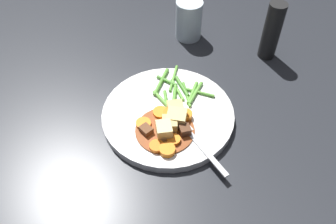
{
  "coord_description": "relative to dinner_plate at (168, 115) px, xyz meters",
  "views": [
    {
      "loc": [
        0.47,
        0.06,
        0.55
      ],
      "look_at": [
        0.0,
        0.0,
        0.02
      ],
      "focal_mm": 37.58,
      "sensor_mm": 36.0,
      "label": 1
    }
  ],
  "objects": [
    {
      "name": "green_bean_11",
      "position": [
        -0.02,
        -0.01,
        0.01
      ],
      "size": [
        0.07,
        0.02,
        0.01
      ],
      "primitive_type": "cylinder",
      "rotation": [
        0.0,
        1.57,
        3.39
      ],
      "color": "#599E38",
      "rests_on": "dinner_plate"
    },
    {
      "name": "green_bean_2",
      "position": [
        -0.1,
        -0.0,
        0.01
      ],
      "size": [
        0.08,
        0.01,
        0.01
      ],
      "primitive_type": "cylinder",
      "rotation": [
        0.0,
        1.57,
        3.06
      ],
      "color": "#66AD42",
      "rests_on": "dinner_plate"
    },
    {
      "name": "potato_chunk_2",
      "position": [
        -0.0,
        0.01,
        0.02
      ],
      "size": [
        0.04,
        0.04,
        0.02
      ],
      "primitive_type": "cube",
      "rotation": [
        0.0,
        0.0,
        4.99
      ],
      "color": "#DBBC6B",
      "rests_on": "dinner_plate"
    },
    {
      "name": "carrot_slice_2",
      "position": [
        0.1,
        0.01,
        0.01
      ],
      "size": [
        0.03,
        0.03,
        0.01
      ],
      "primitive_type": "cylinder",
      "rotation": [
        0.0,
        0.0,
        4.55
      ],
      "color": "orange",
      "rests_on": "dinner_plate"
    },
    {
      "name": "green_bean_9",
      "position": [
        -0.06,
        0.05,
        0.01
      ],
      "size": [
        0.07,
        0.03,
        0.01
      ],
      "primitive_type": "cylinder",
      "rotation": [
        0.0,
        1.57,
        2.83
      ],
      "color": "#66AD42",
      "rests_on": "dinner_plate"
    },
    {
      "name": "dinner_plate",
      "position": [
        0.0,
        0.0,
        0.0
      ],
      "size": [
        0.27,
        0.27,
        0.02
      ],
      "primitive_type": "cylinder",
      "color": "white",
      "rests_on": "ground_plane"
    },
    {
      "name": "green_bean_8",
      "position": [
        -0.03,
        -0.02,
        0.01
      ],
      "size": [
        0.05,
        0.04,
        0.01
      ],
      "primitive_type": "cylinder",
      "rotation": [
        0.0,
        1.57,
        3.88
      ],
      "color": "#66AD42",
      "rests_on": "dinner_plate"
    },
    {
      "name": "ground_plane",
      "position": [
        0.0,
        0.0,
        -0.01
      ],
      "size": [
        3.0,
        3.0,
        0.0
      ],
      "primitive_type": "plane",
      "color": "#26282D"
    },
    {
      "name": "carrot_slice_0",
      "position": [
        0.01,
        -0.01,
        0.01
      ],
      "size": [
        0.04,
        0.04,
        0.01
      ],
      "primitive_type": "cylinder",
      "rotation": [
        0.0,
        0.0,
        1.07
      ],
      "color": "orange",
      "rests_on": "dinner_plate"
    },
    {
      "name": "carrot_slice_5",
      "position": [
        0.07,
        0.02,
        0.01
      ],
      "size": [
        0.03,
        0.03,
        0.01
      ],
      "primitive_type": "cylinder",
      "rotation": [
        0.0,
        0.0,
        0.29
      ],
      "color": "orange",
      "rests_on": "dinner_plate"
    },
    {
      "name": "carrot_slice_3",
      "position": [
        0.01,
        0.04,
        0.02
      ],
      "size": [
        0.04,
        0.04,
        0.01
      ],
      "primitive_type": "cylinder",
      "rotation": [
        0.0,
        0.0,
        3.59
      ],
      "color": "orange",
      "rests_on": "dinner_plate"
    },
    {
      "name": "fork",
      "position": [
        0.07,
        0.06,
        0.01
      ],
      "size": [
        0.14,
        0.12,
        0.0
      ],
      "color": "silver",
      "rests_on": "dinner_plate"
    },
    {
      "name": "green_bean_10",
      "position": [
        -0.06,
        0.06,
        0.01
      ],
      "size": [
        0.02,
        0.07,
        0.01
      ],
      "primitive_type": "cylinder",
      "rotation": [
        0.0,
        1.57,
        4.49
      ],
      "color": "#599E38",
      "rests_on": "dinner_plate"
    },
    {
      "name": "carrot_slice_4",
      "position": [
        0.09,
        -0.01,
        0.01
      ],
      "size": [
        0.04,
        0.04,
        0.01
      ],
      "primitive_type": "cylinder",
      "rotation": [
        0.0,
        0.0,
        0.95
      ],
      "color": "orange",
      "rests_on": "dinner_plate"
    },
    {
      "name": "green_bean_7",
      "position": [
        -0.06,
        0.05,
        0.01
      ],
      "size": [
        0.07,
        0.02,
        0.01
      ],
      "primitive_type": "cylinder",
      "rotation": [
        0.0,
        1.57,
        2.94
      ],
      "color": "#66AD42",
      "rests_on": "dinner_plate"
    },
    {
      "name": "potato_chunk_1",
      "position": [
        0.03,
        0.02,
        0.02
      ],
      "size": [
        0.04,
        0.04,
        0.03
      ],
      "primitive_type": "cube",
      "rotation": [
        0.0,
        0.0,
        3.08
      ],
      "color": "#E5CC7A",
      "rests_on": "dinner_plate"
    },
    {
      "name": "stew_sauce",
      "position": [
        0.05,
        0.0,
        0.01
      ],
      "size": [
        0.11,
        0.11,
        0.0
      ],
      "primitive_type": "cylinder",
      "color": "brown",
      "rests_on": "dinner_plate"
    },
    {
      "name": "green_bean_1",
      "position": [
        -0.08,
        -0.03,
        0.01
      ],
      "size": [
        0.08,
        0.02,
        0.01
      ],
      "primitive_type": "cylinder",
      "rotation": [
        0.0,
        1.57,
        2.94
      ],
      "color": "#599E38",
      "rests_on": "dinner_plate"
    },
    {
      "name": "green_bean_5",
      "position": [
        -0.04,
        0.01,
        0.01
      ],
      "size": [
        0.05,
        0.01,
        0.01
      ],
      "primitive_type": "cylinder",
      "rotation": [
        0.0,
        1.57,
        3.17
      ],
      "color": "#599E38",
      "rests_on": "dinner_plate"
    },
    {
      "name": "meat_chunk_1",
      "position": [
        0.06,
        -0.03,
        0.02
      ],
      "size": [
        0.03,
        0.03,
        0.02
      ],
      "primitive_type": "cube",
      "rotation": [
        0.0,
        0.0,
        0.85
      ],
      "color": "brown",
      "rests_on": "dinner_plate"
    },
    {
      "name": "green_bean_3",
      "position": [
        -0.09,
        -0.01,
        0.01
      ],
      "size": [
        0.03,
        0.05,
        0.01
      ],
      "primitive_type": "cylinder",
      "rotation": [
        0.0,
        1.57,
        4.25
      ],
      "color": "#4C8E33",
      "rests_on": "dinner_plate"
    },
    {
      "name": "green_bean_0",
      "position": [
        -0.05,
        0.03,
        0.01
      ],
      "size": [
        0.07,
        0.03,
        0.01
      ],
      "primitive_type": "cylinder",
      "rotation": [
        0.0,
        1.57,
        3.44
      ],
      "color": "#599E38",
      "rests_on": "dinner_plate"
    },
    {
      "name": "green_bean_4",
      "position": [
        -0.06,
        0.01,
        0.01
      ],
      "size": [
        0.06,
        0.04,
        0.01
      ],
      "primitive_type": "cylinder",
      "rotation": [
        0.0,
        1.57,
        3.63
      ],
      "color": "#66AD42",
      "rests_on": "dinner_plate"
    },
    {
      "name": "green_bean_6",
      "position": [
        -0.07,
        0.02,
        0.01
      ],
      "size": [
        0.06,
        0.04,
        0.01
      ],
      "primitive_type": "cylinder",
      "rotation": [
        0.0,
        1.57,
        3.66
      ],
      "color": "#4C8E33",
      "rests_on": "dinner_plate"
    },
    {
      "name": "carrot_slice_6",
      "position": [
        0.01,
        0.01,
        0.02
      ],
      "size": [
        0.04,
        0.04,
        0.01
      ],
      "primitive_type": "cylinder",
      "rotation": [
        0.0,
        0.0,
        4.57
      ],
      "color": "orange",
      "rests_on": "dinner_plate"
    },
    {
      "name": "potato_chunk_3",
      "position": [
        0.04,
        0.01,
        0.02
      ],
      "size": [
        0.03,
        0.03,
        0.03
      ],
      "primitive_type": "cube",
      "rotation": [
        0.0,
        0.0,
        3.27
      ],
      "color": "#DBBC6B",
      "rests_on": "dinner_plate"
    },
    {
      "name": "carrot_slice_1",
      "position": [
        0.04,
        -0.04,
        0.01
      ],
      "size": [
        0.04,
        0.04,
        0.01
      ],
      "primitive_type": "cylinder",
      "rotation": [
        0.0,
        0.0,
        2.05
      ],
      "color": "orange",
      "rests_on": "dinner_plate"
    },
    {
      "name": "potato_chunk_0",
      "position": [
        0.06,
        0.0,
        0.02
      ],
      "size": [
        0.04,
        0.04,
        0.03
      ],
      "primitive_type": "cube",
      "rotation": [
        0.0,
        0.0,
        4.99
      ],
      "color": "#EAD68C",
      "rests_on": "dinner_plate"
    },
    {
      "name": "water_glass",
      "position": [
        -0.28,
        0.02,
        0.04
      ],
      "size": [
        0.07,
        0.07,
        0.1
      ],
      "primitive_type": "cylinder",
      "color": "silver",
      "rests_on": "ground_plane"
    },
    {
      "name": "pepper_mill",
      "position": [
        -0.23,
        0.21,
        0.06
      ],
      "size": [
        0.04,
        0.04,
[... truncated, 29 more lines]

